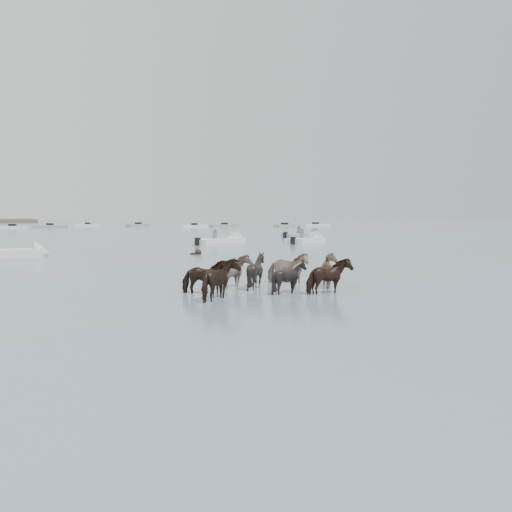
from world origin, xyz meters
TOP-DOWN VIEW (x-y plane):
  - ground at (0.00, 0.00)m, footprint 400.00×400.00m
  - pony_herd at (1.90, 2.26)m, footprint 6.13×3.85m
  - swimming_pony at (5.79, 17.64)m, footprint 0.72×0.44m
  - motorboat_b at (-4.99, 21.07)m, footprint 6.31×1.82m
  - motorboat_c at (12.61, 27.64)m, footprint 6.45×4.57m
  - motorboat_d at (19.52, 24.74)m, footprint 5.47×4.05m
  - motorboat_e at (25.00, 32.83)m, footprint 5.03×1.80m
  - distant_flotilla at (0.22, 78.06)m, footprint 109.64×23.74m

SIDE VIEW (x-z plane):
  - ground at x=0.00m, z-range 0.00..0.00m
  - swimming_pony at x=5.79m, z-range -0.12..0.32m
  - motorboat_c at x=12.61m, z-range -0.74..1.18m
  - motorboat_b at x=-4.99m, z-range -0.74..1.18m
  - motorboat_d at x=19.52m, z-range -0.73..1.19m
  - motorboat_e at x=25.00m, z-range -0.73..1.19m
  - distant_flotilla at x=0.22m, z-range -0.21..0.72m
  - pony_herd at x=1.90m, z-range -0.16..1.20m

